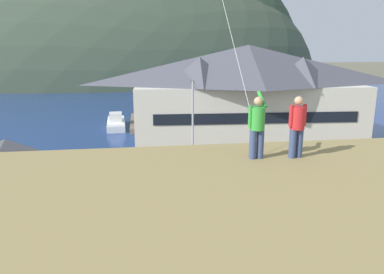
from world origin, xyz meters
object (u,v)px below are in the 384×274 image
(harbor_lodge, at_px, (247,92))
(person_kite_flyer, at_px, (257,125))
(parked_car_front_row_red, at_px, (273,179))
(person_companion, at_px, (297,125))
(storage_shed_near_lot, at_px, (11,187))
(wharf_dock, at_px, (142,122))
(parking_light_pole, at_px, (193,125))
(parked_car_front_row_silver, at_px, (131,235))
(moored_boat_wharfside, at_px, (116,123))
(parked_car_mid_row_center, at_px, (257,231))

(harbor_lodge, distance_m, person_kite_flyer, 30.90)
(parked_car_front_row_red, relative_size, person_companion, 2.48)
(storage_shed_near_lot, distance_m, wharf_dock, 31.79)
(storage_shed_near_lot, xyz_separation_m, parking_light_pole, (11.21, 7.43, 1.68))
(parked_car_front_row_red, distance_m, person_kite_flyer, 17.45)
(parked_car_front_row_red, height_order, person_kite_flyer, person_kite_flyer)
(wharf_dock, height_order, parked_car_front_row_silver, parked_car_front_row_silver)
(storage_shed_near_lot, relative_size, parked_car_front_row_red, 1.46)
(parked_car_front_row_silver, distance_m, person_kite_flyer, 11.13)
(parking_light_pole, bearing_deg, parked_car_front_row_red, -30.91)
(harbor_lodge, xyz_separation_m, parked_car_front_row_red, (-2.43, -14.93, -4.72))
(moored_boat_wharfside, bearing_deg, parked_car_front_row_red, -62.95)
(parked_car_front_row_silver, bearing_deg, parked_car_mid_row_center, -4.07)
(harbor_lodge, distance_m, parking_light_pole, 14.13)
(moored_boat_wharfside, relative_size, parked_car_front_row_silver, 1.74)
(harbor_lodge, xyz_separation_m, parked_car_mid_row_center, (-6.08, -22.41, -4.72))
(storage_shed_near_lot, distance_m, person_companion, 16.45)
(harbor_lodge, height_order, person_kite_flyer, harbor_lodge)
(parked_car_front_row_red, relative_size, person_kite_flyer, 2.32)
(parked_car_front_row_silver, bearing_deg, person_companion, -56.94)
(parked_car_mid_row_center, bearing_deg, person_kite_flyer, -110.61)
(parked_car_front_row_red, xyz_separation_m, parked_car_front_row_silver, (-10.19, -7.01, 0.00))
(harbor_lodge, relative_size, wharf_dock, 2.26)
(harbor_lodge, height_order, moored_boat_wharfside, harbor_lodge)
(harbor_lodge, height_order, parked_car_mid_row_center, harbor_lodge)
(storage_shed_near_lot, relative_size, wharf_dock, 0.53)
(parked_car_mid_row_center, bearing_deg, parked_car_front_row_silver, 175.93)
(person_kite_flyer, bearing_deg, person_companion, -3.70)
(storage_shed_near_lot, bearing_deg, harbor_lodge, 44.94)
(parking_light_pole, bearing_deg, person_kite_flyer, -92.71)
(storage_shed_near_lot, height_order, person_companion, person_companion)
(parked_car_front_row_silver, height_order, person_companion, person_companion)
(person_companion, bearing_deg, parked_car_front_row_silver, 123.06)
(moored_boat_wharfside, distance_m, parking_light_pole, 23.31)
(harbor_lodge, xyz_separation_m, storage_shed_near_lot, (-19.12, -19.08, -2.85))
(harbor_lodge, distance_m, parked_car_front_row_red, 15.85)
(storage_shed_near_lot, distance_m, parking_light_pole, 13.55)
(wharf_dock, height_order, parked_car_mid_row_center, parked_car_mid_row_center)
(parked_car_front_row_red, xyz_separation_m, person_kite_flyer, (-6.33, -14.60, 7.17))
(parked_car_mid_row_center, height_order, parking_light_pole, parking_light_pole)
(moored_boat_wharfside, relative_size, parked_car_front_row_red, 1.71)
(parked_car_front_row_red, bearing_deg, parking_light_pole, 149.09)
(parking_light_pole, bearing_deg, parked_car_mid_row_center, -80.33)
(storage_shed_near_lot, xyz_separation_m, moored_boat_wharfside, (3.89, 29.22, -2.21))
(storage_shed_near_lot, xyz_separation_m, person_companion, (11.49, -10.53, 5.28))
(moored_boat_wharfside, xyz_separation_m, parked_car_mid_row_center, (9.15, -32.55, 0.34))
(parked_car_mid_row_center, xyz_separation_m, parking_light_pole, (-1.83, 10.76, 3.55))
(person_kite_flyer, bearing_deg, parked_car_mid_row_center, 69.39)
(parked_car_front_row_silver, relative_size, parking_light_pole, 0.53)
(harbor_lodge, distance_m, storage_shed_near_lot, 27.16)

